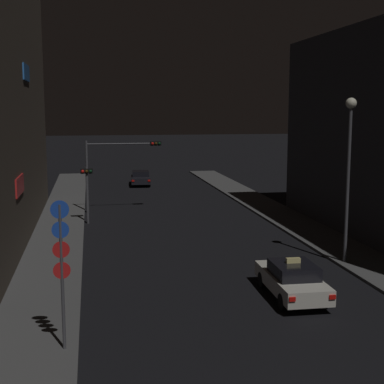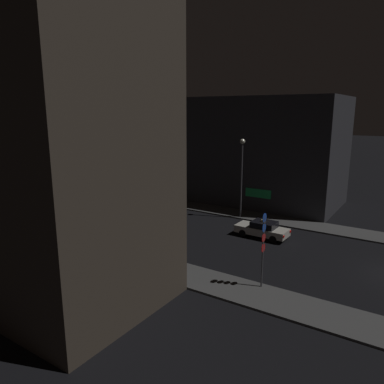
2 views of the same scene
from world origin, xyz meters
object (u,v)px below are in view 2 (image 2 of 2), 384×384
at_px(traffic_light_left_kerb, 60,201).
at_px(street_lamp_near_block, 242,165).
at_px(taxi, 262,229).
at_px(far_car, 5,189).
at_px(sign_pole_left, 263,244).
at_px(traffic_light_overhead, 53,180).

relative_size(traffic_light_left_kerb, street_lamp_near_block, 0.47).
distance_m(taxi, street_lamp_near_block, 7.45).
bearing_deg(street_lamp_near_block, far_car, 103.49).
bearing_deg(sign_pole_left, far_car, 81.29).
relative_size(traffic_light_overhead, traffic_light_left_kerb, 1.47).
xyz_separation_m(traffic_light_overhead, sign_pole_left, (-2.80, -23.29, -0.94)).
distance_m(sign_pole_left, street_lamp_near_block, 15.10).
bearing_deg(traffic_light_overhead, taxi, -73.58).
bearing_deg(taxi, sign_pole_left, -157.77).
bearing_deg(street_lamp_near_block, traffic_light_left_kerb, 135.57).
height_order(traffic_light_overhead, street_lamp_near_block, street_lamp_near_block).
distance_m(traffic_light_left_kerb, street_lamp_near_block, 17.23).
height_order(traffic_light_left_kerb, street_lamp_near_block, street_lamp_near_block).
height_order(taxi, sign_pole_left, sign_pole_left).
relative_size(far_car, sign_pole_left, 0.99).
bearing_deg(taxi, traffic_light_overhead, 106.42).
relative_size(taxi, traffic_light_left_kerb, 1.22).
bearing_deg(traffic_light_overhead, far_car, 78.23).
distance_m(far_car, street_lamp_near_block, 30.83).
xyz_separation_m(sign_pole_left, street_lamp_near_block, (12.81, 7.58, 2.50)).
height_order(traffic_light_overhead, traffic_light_left_kerb, traffic_light_overhead).
xyz_separation_m(traffic_light_overhead, street_lamp_near_block, (10.01, -15.71, 1.56)).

